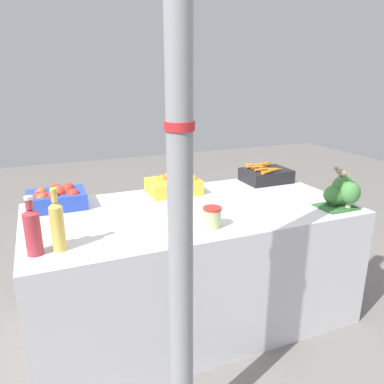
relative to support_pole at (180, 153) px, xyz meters
name	(u,v)px	position (x,y,z in m)	size (l,w,h in m)	color
ground_plane	(192,315)	(0.37, 0.79, -1.26)	(10.00, 10.00, 0.00)	slate
market_table	(192,264)	(0.37, 0.79, -0.88)	(1.92, 0.96, 0.75)	silver
support_pole	(180,153)	(0.00, 0.00, 0.00)	(0.10, 0.10, 2.52)	gray
apple_crate	(57,198)	(-0.37, 1.11, -0.45)	(0.33, 0.25, 0.13)	#2847B7
orange_crate	(174,185)	(0.37, 1.10, -0.45)	(0.33, 0.25, 0.13)	gold
carrot_crate	(266,174)	(1.10, 1.11, -0.46)	(0.33, 0.26, 0.13)	black
broccoli_pile	(342,192)	(1.21, 0.47, -0.42)	(0.22, 0.20, 0.19)	#2D602D
juice_bottle_ruby	(33,230)	(-0.50, 0.50, -0.40)	(0.07, 0.07, 0.27)	#B2333D
juice_bottle_golden	(57,225)	(-0.40, 0.50, -0.39)	(0.06, 0.06, 0.29)	gold
pickle_jar	(212,217)	(0.36, 0.48, -0.45)	(0.10, 0.10, 0.11)	#B2C684
sparrow_bird	(341,172)	(1.17, 0.45, -0.29)	(0.04, 0.14, 0.05)	#4C3D2D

